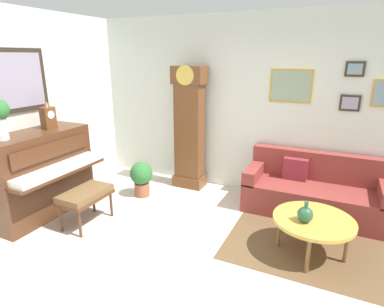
{
  "coord_description": "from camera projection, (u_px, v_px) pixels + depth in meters",
  "views": [
    {
      "loc": [
        1.43,
        -2.48,
        2.17
      ],
      "look_at": [
        -0.27,
        1.13,
        0.92
      ],
      "focal_mm": 29.34,
      "sensor_mm": 36.0,
      "label": 1
    }
  ],
  "objects": [
    {
      "name": "ground_plane",
      "position": [
        170.0,
        271.0,
        3.38
      ],
      "size": [
        6.4,
        6.0,
        0.1
      ],
      "primitive_type": "cube",
      "color": "beige"
    },
    {
      "name": "wall_back",
      "position": [
        242.0,
        106.0,
        5.01
      ],
      "size": [
        5.3,
        0.13,
        2.8
      ],
      "color": "silver",
      "rests_on": "ground_plane"
    },
    {
      "name": "area_rug",
      "position": [
        318.0,
        246.0,
        3.73
      ],
      "size": [
        2.1,
        1.5,
        0.01
      ],
      "primitive_type": "cube",
      "color": "brown",
      "rests_on": "ground_plane"
    },
    {
      "name": "piano",
      "position": [
        40.0,
        173.0,
        4.36
      ],
      "size": [
        0.87,
        1.44,
        1.19
      ],
      "color": "#4C2B19",
      "rests_on": "ground_plane"
    },
    {
      "name": "piano_bench",
      "position": [
        85.0,
        196.0,
        4.13
      ],
      "size": [
        0.42,
        0.7,
        0.48
      ],
      "color": "#4C2B19",
      "rests_on": "ground_plane"
    },
    {
      "name": "grandfather_clock",
      "position": [
        189.0,
        132.0,
        5.21
      ],
      "size": [
        0.52,
        0.34,
        2.03
      ],
      "color": "brown",
      "rests_on": "ground_plane"
    },
    {
      "name": "couch",
      "position": [
        314.0,
        191.0,
        4.48
      ],
      "size": [
        1.9,
        0.8,
        0.84
      ],
      "color": "maroon",
      "rests_on": "ground_plane"
    },
    {
      "name": "coffee_table",
      "position": [
        314.0,
        221.0,
        3.46
      ],
      "size": [
        0.88,
        0.88,
        0.45
      ],
      "color": "gold",
      "rests_on": "ground_plane"
    },
    {
      "name": "mantel_clock",
      "position": [
        48.0,
        116.0,
        4.36
      ],
      "size": [
        0.13,
        0.18,
        0.38
      ],
      "color": "brown",
      "rests_on": "piano"
    },
    {
      "name": "green_jug",
      "position": [
        305.0,
        214.0,
        3.37
      ],
      "size": [
        0.17,
        0.17,
        0.24
      ],
      "color": "#234C33",
      "rests_on": "coffee_table"
    },
    {
      "name": "potted_plant",
      "position": [
        141.0,
        177.0,
        5.0
      ],
      "size": [
        0.36,
        0.36,
        0.56
      ],
      "color": "#935138",
      "rests_on": "ground_plane"
    }
  ]
}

